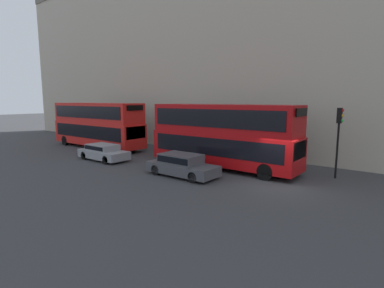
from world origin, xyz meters
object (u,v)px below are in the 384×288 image
(bus_second_in_queue, at_px, (97,123))
(bus_leading, at_px, (222,133))
(pedestrian, at_px, (115,136))
(traffic_light, at_px, (339,128))
(car_hatchback, at_px, (103,152))
(car_dark_sedan, at_px, (182,164))

(bus_second_in_queue, bearing_deg, bus_leading, -90.00)
(pedestrian, bearing_deg, traffic_light, -92.37)
(car_hatchback, relative_size, traffic_light, 1.04)
(bus_leading, xyz_separation_m, traffic_light, (1.92, -6.88, 0.62))
(bus_leading, xyz_separation_m, car_hatchback, (-3.40, 8.82, -1.74))
(car_hatchback, distance_m, traffic_light, 16.75)
(bus_second_in_queue, bearing_deg, traffic_light, -84.85)
(car_hatchback, relative_size, pedestrian, 2.46)
(car_dark_sedan, xyz_separation_m, pedestrian, (6.25, 14.65, 0.10))
(car_dark_sedan, xyz_separation_m, traffic_light, (5.32, -7.67, 2.30))
(bus_second_in_queue, xyz_separation_m, traffic_light, (1.92, -21.34, 0.61))
(car_hatchback, xyz_separation_m, pedestrian, (6.25, 6.62, 0.16))
(car_dark_sedan, bearing_deg, bus_second_in_queue, 76.03)
(traffic_light, bearing_deg, car_hatchback, 108.72)
(bus_second_in_queue, relative_size, car_hatchback, 2.57)
(traffic_light, bearing_deg, bus_leading, 105.61)
(traffic_light, relative_size, pedestrian, 2.36)
(car_hatchback, height_order, traffic_light, traffic_light)
(traffic_light, xyz_separation_m, pedestrian, (0.92, 22.32, -2.20))
(bus_second_in_queue, bearing_deg, car_dark_sedan, -103.97)
(bus_second_in_queue, relative_size, pedestrian, 6.32)
(bus_second_in_queue, relative_size, traffic_light, 2.68)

